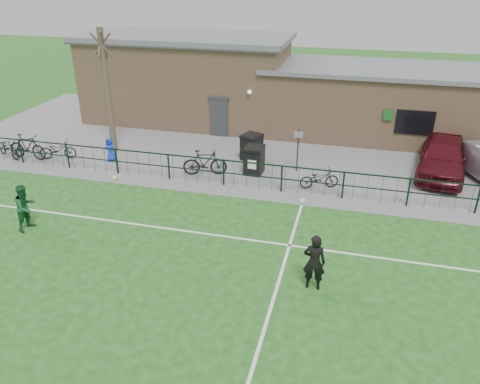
% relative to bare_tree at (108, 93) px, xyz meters
% --- Properties ---
extents(ground, '(90.00, 90.00, 0.00)m').
position_rel_bare_tree_xyz_m(ground, '(8.00, -10.50, -3.00)').
color(ground, '#194F17').
rests_on(ground, ground).
extents(paving_strip, '(34.00, 13.00, 0.02)m').
position_rel_bare_tree_xyz_m(paving_strip, '(8.00, 3.00, -2.99)').
color(paving_strip, slate).
rests_on(paving_strip, ground).
extents(pitch_line_touch, '(28.00, 0.10, 0.01)m').
position_rel_bare_tree_xyz_m(pitch_line_touch, '(8.00, -2.70, -3.00)').
color(pitch_line_touch, white).
rests_on(pitch_line_touch, ground).
extents(pitch_line_mid, '(28.00, 0.10, 0.01)m').
position_rel_bare_tree_xyz_m(pitch_line_mid, '(8.00, -6.50, -3.00)').
color(pitch_line_mid, white).
rests_on(pitch_line_mid, ground).
extents(pitch_line_perp, '(0.10, 16.00, 0.01)m').
position_rel_bare_tree_xyz_m(pitch_line_perp, '(10.00, -10.50, -3.00)').
color(pitch_line_perp, white).
rests_on(pitch_line_perp, ground).
extents(perimeter_fence, '(28.00, 0.10, 1.20)m').
position_rel_bare_tree_xyz_m(perimeter_fence, '(8.00, -2.50, -2.40)').
color(perimeter_fence, black).
rests_on(perimeter_fence, ground).
extents(bare_tree, '(0.30, 0.30, 6.00)m').
position_rel_bare_tree_xyz_m(bare_tree, '(0.00, 0.00, 0.00)').
color(bare_tree, '#493C2C').
rests_on(bare_tree, ground).
extents(wheelie_bin_left, '(0.82, 0.92, 1.18)m').
position_rel_bare_tree_xyz_m(wheelie_bin_left, '(7.48, -0.92, -2.39)').
color(wheelie_bin_left, black).
rests_on(wheelie_bin_left, paving_strip).
extents(wheelie_bin_right, '(1.06, 1.12, 1.17)m').
position_rel_bare_tree_xyz_m(wheelie_bin_right, '(6.99, 0.65, -2.39)').
color(wheelie_bin_right, black).
rests_on(wheelie_bin_right, paving_strip).
extents(sign_post, '(0.07, 0.07, 2.00)m').
position_rel_bare_tree_xyz_m(sign_post, '(9.32, -0.21, -1.98)').
color(sign_post, black).
rests_on(sign_post, paving_strip).
extents(car_maroon, '(2.75, 5.13, 1.66)m').
position_rel_bare_tree_xyz_m(car_maroon, '(15.63, 1.08, -2.15)').
color(car_maroon, '#4E0D17').
rests_on(car_maroon, paving_strip).
extents(bicycle_a, '(1.99, 1.38, 0.99)m').
position_rel_bare_tree_xyz_m(bicycle_a, '(-4.59, -2.06, -2.48)').
color(bicycle_a, black).
rests_on(bicycle_a, paving_strip).
extents(bicycle_b, '(2.08, 0.72, 1.23)m').
position_rel_bare_tree_xyz_m(bicycle_b, '(-3.51, -2.00, -2.37)').
color(bicycle_b, black).
rests_on(bicycle_b, paving_strip).
extents(bicycle_c, '(1.83, 1.11, 0.91)m').
position_rel_bare_tree_xyz_m(bicycle_c, '(-2.13, -1.63, -2.53)').
color(bicycle_c, black).
rests_on(bicycle_c, paving_strip).
extents(bicycle_d, '(2.05, 1.09, 1.18)m').
position_rel_bare_tree_xyz_m(bicycle_d, '(5.39, -1.67, -2.39)').
color(bicycle_d, black).
rests_on(bicycle_d, paving_strip).
extents(bicycle_e, '(1.76, 1.15, 0.88)m').
position_rel_bare_tree_xyz_m(bicycle_e, '(10.48, -1.77, -2.54)').
color(bicycle_e, black).
rests_on(bicycle_e, paving_strip).
extents(spectator_child, '(0.60, 0.42, 1.17)m').
position_rel_bare_tree_xyz_m(spectator_child, '(0.50, -1.27, -2.40)').
color(spectator_child, blue).
rests_on(spectator_child, paving_strip).
extents(goalkeeper_kick, '(1.16, 2.89, 1.78)m').
position_rel_bare_tree_xyz_m(goalkeeper_kick, '(10.99, -8.52, -2.10)').
color(goalkeeper_kick, black).
rests_on(goalkeeper_kick, ground).
extents(outfield_player, '(0.78, 0.93, 1.72)m').
position_rel_bare_tree_xyz_m(outfield_player, '(0.73, -7.71, -2.14)').
color(outfield_player, '#175329').
rests_on(outfield_player, ground).
extents(ball_ground, '(0.21, 0.21, 0.21)m').
position_rel_bare_tree_xyz_m(ball_ground, '(1.71, -3.21, -2.89)').
color(ball_ground, white).
rests_on(ball_ground, ground).
extents(clubhouse, '(24.25, 5.40, 4.96)m').
position_rel_bare_tree_xyz_m(clubhouse, '(7.12, 6.00, -0.78)').
color(clubhouse, tan).
rests_on(clubhouse, ground).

